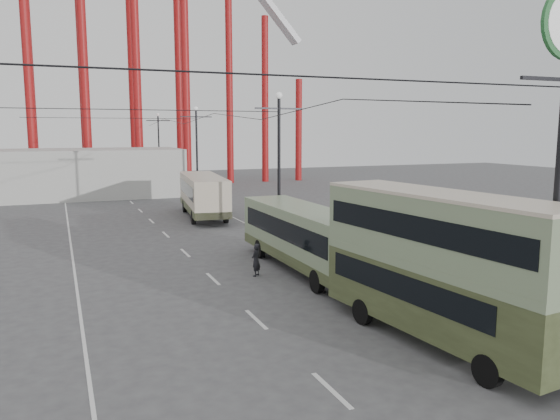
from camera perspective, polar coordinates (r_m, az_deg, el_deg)
name	(u,v)px	position (r m, az deg, el deg)	size (l,w,h in m)	color
ground	(330,356)	(17.52, 5.26, -14.97)	(160.00, 160.00, 0.00)	#464648
road_markings	(175,241)	(35.28, -10.95, -3.16)	(12.52, 120.00, 0.01)	silver
lamp_post_mid	(279,166)	(34.88, -0.11, 4.61)	(3.20, 0.44, 9.32)	black
lamp_post_far	(197,153)	(55.86, -8.68, 5.89)	(3.20, 0.44, 9.32)	black
lamp_post_distant	(159,147)	(77.40, -12.54, 6.42)	(3.20, 0.44, 9.32)	black
fairground_shed	(73,173)	(61.43, -20.80, 3.62)	(22.00, 10.00, 5.00)	#B0AFAA
double_decker_bus	(440,260)	(18.32, 16.34, -5.06)	(3.35, 9.46, 4.97)	#343B20
single_decker_green	(305,235)	(27.12, 2.59, -2.66)	(2.59, 11.08, 3.13)	gray
single_decker_cream	(203,194)	(44.37, -8.02, 1.68)	(3.93, 10.97, 3.34)	#C2B39C
pedestrian	(256,260)	(26.20, -2.53, -5.23)	(0.58, 0.38, 1.58)	black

